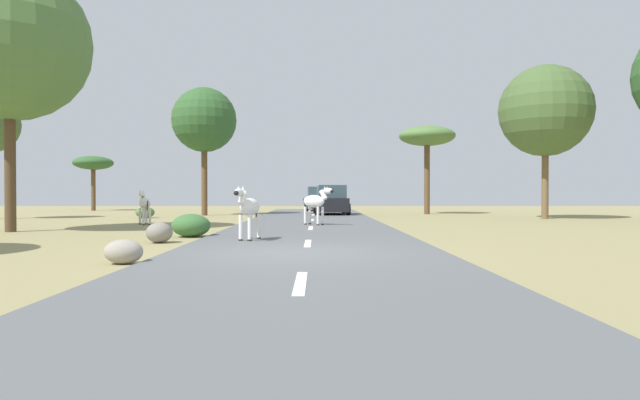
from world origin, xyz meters
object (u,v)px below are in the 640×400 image
at_px(car_0, 319,200).
at_px(rock_1, 159,233).
at_px(tree_7, 9,42).
at_px(tree_0, 93,164).
at_px(zebra_0, 249,208).
at_px(bush_1, 145,212).
at_px(tree_5, 427,137).
at_px(rock_0, 124,252).
at_px(zebra_1, 316,202).
at_px(car_1, 331,201).
at_px(zebra_2, 144,204).
at_px(tree_1, 204,120).
at_px(tree_2, 545,111).
at_px(bush_0, 191,225).

xyz_separation_m(car_0, rock_1, (-4.27, -25.64, -0.58)).
relative_size(tree_7, rock_1, 12.86).
bearing_deg(tree_0, zebra_0, -60.56).
bearing_deg(zebra_0, bush_1, -47.79).
bearing_deg(tree_0, tree_5, -16.71).
relative_size(bush_1, rock_0, 1.39).
bearing_deg(zebra_1, rock_0, 26.03).
xyz_separation_m(bush_1, rock_0, (5.59, -18.96, -0.07)).
relative_size(car_1, tree_5, 0.80).
relative_size(tree_5, rock_1, 7.86).
xyz_separation_m(zebra_2, tree_1, (0.51, 9.61, 4.75)).
xyz_separation_m(zebra_1, tree_2, (11.70, 6.09, 4.53)).
bearing_deg(tree_1, tree_2, -13.90).
relative_size(car_0, rock_0, 6.25).
bearing_deg(rock_1, zebra_1, 60.89).
distance_m(bush_1, rock_1, 15.50).
bearing_deg(zebra_1, rock_1, 13.67).
bearing_deg(tree_2, tree_5, 126.06).
height_order(zebra_0, tree_5, tree_5).
xyz_separation_m(zebra_0, tree_2, (13.47, 13.17, 4.58)).
height_order(tree_2, rock_0, tree_2).
distance_m(tree_0, tree_5, 24.97).
height_order(bush_1, rock_1, bush_1).
bearing_deg(rock_0, bush_1, 106.42).
xyz_separation_m(zebra_1, tree_7, (-10.30, -3.20, 5.43)).
height_order(zebra_2, tree_1, tree_1).
bearing_deg(zebra_2, bush_0, -91.44).
distance_m(zebra_1, tree_2, 13.94).
bearing_deg(bush_0, car_1, 74.44).
distance_m(car_1, tree_0, 19.98).
distance_m(zebra_2, rock_0, 13.15).
xyz_separation_m(zebra_0, tree_5, (8.74, 19.66, 3.90)).
distance_m(zebra_0, car_0, 25.47).
height_order(zebra_1, bush_1, zebra_1).
bearing_deg(tree_0, zebra_2, -62.40).
distance_m(tree_5, bush_1, 17.49).
bearing_deg(tree_2, bush_0, -143.23).
relative_size(car_1, tree_1, 0.58).
distance_m(zebra_0, rock_1, 2.41).
xyz_separation_m(zebra_0, tree_1, (-4.84, 17.71, 4.70)).
bearing_deg(tree_0, rock_1, -64.65).
distance_m(tree_7, bush_1, 12.24).
bearing_deg(bush_0, tree_0, 117.72).
distance_m(zebra_2, car_0, 18.78).
relative_size(zebra_1, bush_0, 1.33).
bearing_deg(bush_0, bush_1, 112.92).
height_order(car_1, rock_0, car_1).
relative_size(tree_0, rock_0, 5.82).
xyz_separation_m(tree_5, rock_0, (-10.47, -24.20, -4.59)).
bearing_deg(rock_0, tree_0, 113.15).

